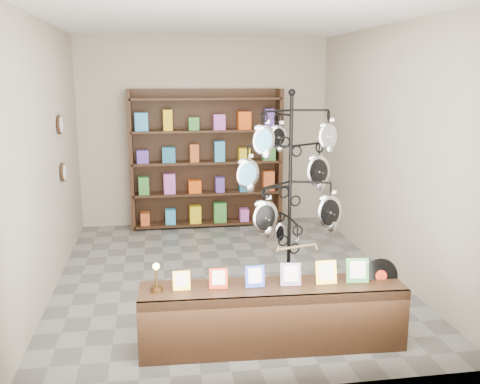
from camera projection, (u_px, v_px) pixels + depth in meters
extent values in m
plane|color=slate|center=(226.00, 275.00, 6.55)|extent=(5.00, 5.00, 0.00)
plane|color=#A99988|center=(205.00, 133.00, 8.65)|extent=(4.00, 0.00, 4.00)
plane|color=#A99988|center=(271.00, 202.00, 3.83)|extent=(4.00, 0.00, 4.00)
plane|color=#A99988|center=(47.00, 158.00, 5.93)|extent=(0.00, 5.00, 5.00)
plane|color=#A99988|center=(387.00, 150.00, 6.55)|extent=(0.00, 5.00, 5.00)
plane|color=white|center=(224.00, 20.00, 5.92)|extent=(5.00, 5.00, 0.00)
cylinder|color=black|center=(288.00, 298.00, 5.84)|extent=(0.54, 0.54, 0.03)
cylinder|color=black|center=(290.00, 201.00, 5.61)|extent=(0.04, 0.04, 2.21)
sphere|color=black|center=(292.00, 92.00, 5.37)|extent=(0.07, 0.07, 0.07)
ellipsoid|color=silver|center=(280.00, 233.00, 5.90)|extent=(0.12, 0.06, 0.23)
cube|color=tan|center=(297.00, 247.00, 5.39)|extent=(0.41, 0.13, 0.04)
cube|color=black|center=(272.00, 316.00, 4.77)|extent=(2.36, 0.59, 0.57)
cube|color=gold|center=(182.00, 281.00, 4.61)|extent=(0.15, 0.06, 0.17)
cube|color=red|center=(218.00, 278.00, 4.64)|extent=(0.16, 0.06, 0.18)
cube|color=#263FA5|center=(255.00, 276.00, 4.67)|extent=(0.17, 0.07, 0.19)
cube|color=#E54C33|center=(291.00, 274.00, 4.71)|extent=(0.18, 0.07, 0.20)
cube|color=gold|center=(326.00, 272.00, 4.74)|extent=(0.19, 0.07, 0.21)
cube|color=#337233|center=(357.00, 270.00, 4.77)|extent=(0.20, 0.07, 0.22)
cylinder|color=black|center=(381.00, 276.00, 4.87)|extent=(0.32, 0.09, 0.31)
cylinder|color=red|center=(381.00, 276.00, 4.86)|extent=(0.11, 0.03, 0.11)
cylinder|color=#472F14|center=(157.00, 289.00, 4.60)|extent=(0.11, 0.11, 0.04)
cylinder|color=#472F14|center=(156.00, 278.00, 4.58)|extent=(0.02, 0.02, 0.15)
sphere|color=#FFBF59|center=(156.00, 266.00, 4.55)|extent=(0.06, 0.06, 0.06)
cube|color=black|center=(206.00, 157.00, 8.68)|extent=(2.40, 0.04, 2.20)
cube|color=black|center=(131.00, 161.00, 8.34)|extent=(0.06, 0.36, 2.20)
cube|color=black|center=(279.00, 157.00, 8.71)|extent=(0.06, 0.36, 2.20)
cube|color=black|center=(207.00, 222.00, 8.74)|extent=(2.36, 0.36, 0.04)
cube|color=black|center=(207.00, 193.00, 8.64)|extent=(2.36, 0.36, 0.03)
cube|color=black|center=(207.00, 162.00, 8.53)|extent=(2.36, 0.36, 0.04)
cube|color=black|center=(206.00, 131.00, 8.43)|extent=(2.36, 0.36, 0.04)
cube|color=black|center=(206.00, 99.00, 8.32)|extent=(2.36, 0.36, 0.04)
cylinder|color=black|center=(60.00, 125.00, 6.64)|extent=(0.03, 0.24, 0.24)
cylinder|color=black|center=(63.00, 172.00, 6.77)|extent=(0.03, 0.24, 0.24)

